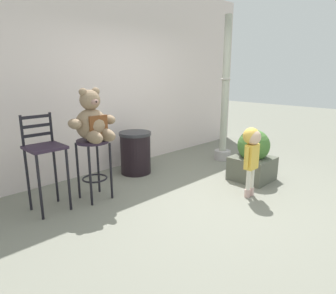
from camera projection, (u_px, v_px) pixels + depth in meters
ground_plane at (211, 198)px, 4.11m from camera, size 24.00×24.00×0.00m
building_wall at (112, 75)px, 5.22m from camera, size 6.88×0.30×3.26m
bar_stool_with_teddy at (94, 157)px, 3.96m from camera, size 0.42×0.42×0.82m
teddy_bear at (93, 121)px, 3.82m from camera, size 0.64×0.57×0.67m
child_walking at (252, 147)px, 4.01m from camera, size 0.31×0.24×0.97m
trash_bin at (136, 152)px, 5.05m from camera, size 0.53×0.53×0.71m
lamppost at (225, 106)px, 5.66m from camera, size 0.31×0.31×2.66m
bar_chair_empty at (45, 154)px, 3.60m from camera, size 0.41×0.41×1.19m
planter_with_shrub at (253, 157)px, 4.73m from camera, size 0.59×0.59×0.81m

